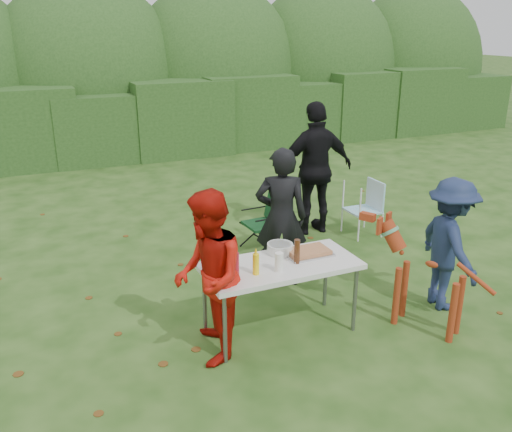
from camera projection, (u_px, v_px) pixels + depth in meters
name	position (u px, v px, depth m)	size (l,w,h in m)	color
ground	(241.00, 336.00, 5.31)	(80.00, 80.00, 0.00)	#1E4211
hedge_row	(104.00, 121.00, 11.92)	(22.00, 1.40, 1.70)	#23471C
shrub_backdrop	(90.00, 80.00, 13.05)	(20.00, 2.60, 3.20)	#3D6628
folding_table	(280.00, 268.00, 5.17)	(1.50, 0.70, 0.74)	silver
person_cook	(281.00, 217.00, 6.16)	(0.59, 0.39, 1.63)	black
person_red_jacket	(208.00, 278.00, 4.75)	(0.77, 0.60, 1.58)	#B81209
person_black_puffy	(316.00, 169.00, 7.67)	(1.11, 0.46, 1.90)	black
child	(449.00, 244.00, 5.66)	(0.92, 0.53, 1.43)	#1B274A
dog	(430.00, 280.00, 5.28)	(1.12, 0.45, 1.07)	maroon
camping_chair	(263.00, 221.00, 7.19)	(0.53, 0.53, 0.84)	#10391A
lawn_chair	(363.00, 208.00, 7.75)	(0.47, 0.47, 0.80)	#44B7E0
food_tray	(308.00, 254.00, 5.35)	(0.45, 0.30, 0.02)	#B7B7BA
focaccia_bread	(308.00, 251.00, 5.34)	(0.40, 0.26, 0.04)	#B37549
mustard_bottle	(256.00, 264.00, 4.90)	(0.06, 0.06, 0.20)	yellow
ketchup_bottle	(236.00, 264.00, 4.88)	(0.06, 0.06, 0.22)	maroon
beer_bottle	(297.00, 251.00, 5.12)	(0.06, 0.06, 0.24)	#47230F
paper_towel_roll	(220.00, 253.00, 5.07)	(0.12, 0.12, 0.26)	white
cup_stack	(279.00, 262.00, 4.97)	(0.08, 0.08, 0.18)	white
pasta_bowl	(280.00, 248.00, 5.37)	(0.26, 0.26, 0.10)	silver
plate_stack	(224.00, 278.00, 4.80)	(0.24, 0.24, 0.05)	white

